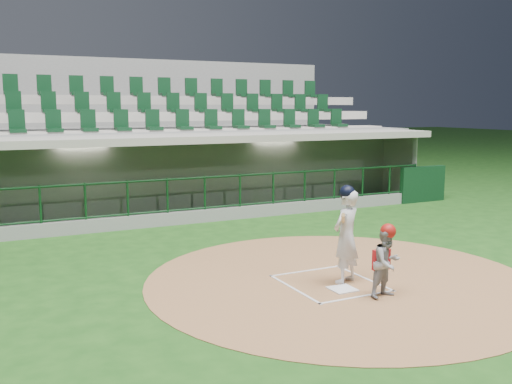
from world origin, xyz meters
TOP-DOWN VIEW (x-y plane):
  - ground at (0.00, 0.00)m, footprint 120.00×120.00m
  - dirt_circle at (0.30, -0.20)m, footprint 7.20×7.20m
  - home_plate at (0.00, -0.70)m, footprint 0.43×0.43m
  - batter_box_chalk at (0.00, -0.30)m, footprint 1.55×1.80m
  - dugout_structure at (0.17, 7.81)m, footprint 16.40×3.70m
  - seating_deck at (0.00, 10.91)m, footprint 17.00×6.72m
  - batter at (0.29, -0.36)m, footprint 0.91×0.95m
  - catcher at (0.44, -1.33)m, footprint 0.64×0.54m

SIDE VIEW (x-z plane):
  - ground at x=0.00m, z-range 0.00..0.00m
  - dirt_circle at x=0.30m, z-range 0.00..0.01m
  - batter_box_chalk at x=0.00m, z-range 0.01..0.02m
  - home_plate at x=0.00m, z-range 0.01..0.03m
  - catcher at x=0.44m, z-range 0.00..1.26m
  - batter at x=0.29m, z-range 0.01..1.80m
  - dugout_structure at x=0.17m, z-range -0.54..2.46m
  - seating_deck at x=0.00m, z-range -1.15..4.00m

